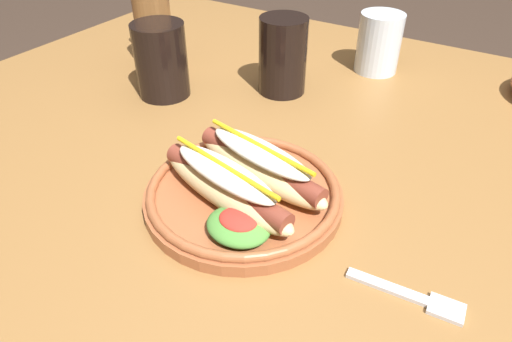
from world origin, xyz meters
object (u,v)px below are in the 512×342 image
at_px(soda_cup, 283,56).
at_px(water_cup, 379,43).
at_px(glass_bottle, 153,18).
at_px(hot_dog_plate, 243,187).
at_px(fork, 414,297).
at_px(extra_cup, 161,60).

xyz_separation_m(soda_cup, water_cup, (0.11, 0.18, -0.01)).
height_order(soda_cup, glass_bottle, glass_bottle).
bearing_deg(water_cup, hot_dog_plate, -89.81).
bearing_deg(soda_cup, fork, -44.39).
xyz_separation_m(hot_dog_plate, glass_bottle, (-0.38, 0.27, 0.07)).
bearing_deg(soda_cup, water_cup, 57.24).
bearing_deg(extra_cup, water_cup, 46.40).
xyz_separation_m(soda_cup, glass_bottle, (-0.26, -0.04, 0.03)).
height_order(hot_dog_plate, fork, hot_dog_plate).
relative_size(soda_cup, water_cup, 1.19).
height_order(fork, extra_cup, extra_cup).
relative_size(hot_dog_plate, soda_cup, 1.88).
bearing_deg(water_cup, extra_cup, -133.60).
bearing_deg(soda_cup, extra_cup, -144.34).
relative_size(hot_dog_plate, water_cup, 2.24).
distance_m(fork, water_cup, 0.57).
distance_m(fork, extra_cup, 0.57).
xyz_separation_m(hot_dog_plate, water_cup, (-0.00, 0.48, 0.03)).
bearing_deg(glass_bottle, extra_cup, -42.86).
bearing_deg(hot_dog_plate, extra_cup, 147.99).
height_order(hot_dog_plate, extra_cup, extra_cup).
distance_m(soda_cup, water_cup, 0.21).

